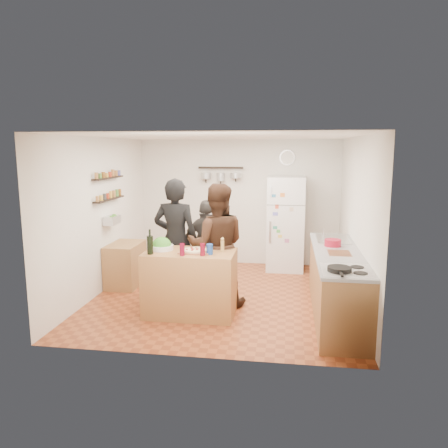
% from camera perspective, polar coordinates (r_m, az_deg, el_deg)
% --- Properties ---
extents(room_shell, '(4.20, 4.20, 4.20)m').
position_cam_1_polar(room_shell, '(7.13, 0.34, 1.18)').
color(room_shell, brown).
rests_on(room_shell, ground).
extents(prep_island, '(1.25, 0.72, 0.91)m').
position_cam_1_polar(prep_island, '(6.21, -4.42, -7.70)').
color(prep_island, '#A1763B').
rests_on(prep_island, floor).
extents(pizza_board, '(0.42, 0.34, 0.02)m').
position_cam_1_polar(pizza_board, '(6.05, -3.78, -3.59)').
color(pizza_board, brown).
rests_on(pizza_board, prep_island).
extents(pizza, '(0.34, 0.34, 0.02)m').
position_cam_1_polar(pizza, '(6.05, -3.78, -3.41)').
color(pizza, beige).
rests_on(pizza, pizza_board).
extents(salad_bowl, '(0.33, 0.33, 0.07)m').
position_cam_1_polar(salad_bowl, '(6.23, -8.14, -3.05)').
color(salad_bowl, silver).
rests_on(salad_bowl, prep_island).
extents(wine_bottle, '(0.08, 0.08, 0.25)m').
position_cam_1_polar(wine_bottle, '(5.99, -9.64, -2.72)').
color(wine_bottle, black).
rests_on(wine_bottle, prep_island).
extents(wine_glass_near, '(0.07, 0.07, 0.16)m').
position_cam_1_polar(wine_glass_near, '(5.85, -5.49, -3.35)').
color(wine_glass_near, '#5B071C').
rests_on(wine_glass_near, prep_island).
extents(wine_glass_far, '(0.07, 0.07, 0.17)m').
position_cam_1_polar(wine_glass_far, '(5.83, -2.81, -3.35)').
color(wine_glass_far, '#5D0817').
rests_on(wine_glass_far, prep_island).
extents(pepper_mill, '(0.05, 0.05, 0.16)m').
position_cam_1_polar(pepper_mill, '(6.03, -0.20, -2.92)').
color(pepper_mill, '#A17F43').
rests_on(pepper_mill, prep_island).
extents(salt_canister, '(0.09, 0.09, 0.14)m').
position_cam_1_polar(salt_canister, '(5.90, -1.90, -3.31)').
color(salt_canister, navy).
rests_on(salt_canister, prep_island).
extents(person_left, '(0.71, 0.48, 1.89)m').
position_cam_1_polar(person_left, '(6.71, -6.31, -2.08)').
color(person_left, black).
rests_on(person_left, floor).
extents(person_center, '(0.98, 0.82, 1.83)m').
position_cam_1_polar(person_center, '(6.46, -0.98, -2.77)').
color(person_center, black).
rests_on(person_center, floor).
extents(person_back, '(0.94, 0.53, 1.51)m').
position_cam_1_polar(person_back, '(7.10, -2.23, -2.92)').
color(person_back, '#2B2826').
rests_on(person_back, floor).
extents(counter_run, '(0.63, 2.63, 0.90)m').
position_cam_1_polar(counter_run, '(6.36, 14.55, -7.60)').
color(counter_run, '#9E7042').
rests_on(counter_run, floor).
extents(stove_top, '(0.60, 0.62, 0.02)m').
position_cam_1_polar(stove_top, '(5.33, 15.81, -5.90)').
color(stove_top, white).
rests_on(stove_top, counter_run).
extents(skillet, '(0.28, 0.28, 0.05)m').
position_cam_1_polar(skillet, '(5.24, 14.84, -5.72)').
color(skillet, black).
rests_on(skillet, stove_top).
extents(sink, '(0.50, 0.80, 0.03)m').
position_cam_1_polar(sink, '(7.07, 14.01, -1.95)').
color(sink, silver).
rests_on(sink, counter_run).
extents(cutting_board, '(0.30, 0.40, 0.02)m').
position_cam_1_polar(cutting_board, '(6.15, 14.83, -3.77)').
color(cutting_board, brown).
rests_on(cutting_board, counter_run).
extents(red_bowl, '(0.24, 0.24, 0.10)m').
position_cam_1_polar(red_bowl, '(6.54, 14.02, -2.40)').
color(red_bowl, maroon).
rests_on(red_bowl, counter_run).
extents(fridge, '(0.70, 0.68, 1.80)m').
position_cam_1_polar(fridge, '(8.46, 8.04, 0.05)').
color(fridge, white).
rests_on(fridge, floor).
extents(wall_clock, '(0.30, 0.03, 0.30)m').
position_cam_1_polar(wall_clock, '(8.68, 8.26, 8.58)').
color(wall_clock, silver).
rests_on(wall_clock, back_wall).
extents(spice_shelf_lower, '(0.12, 1.00, 0.02)m').
position_cam_1_polar(spice_shelf_lower, '(7.44, -14.76, 3.16)').
color(spice_shelf_lower, black).
rests_on(spice_shelf_lower, left_wall).
extents(spice_shelf_upper, '(0.12, 1.00, 0.02)m').
position_cam_1_polar(spice_shelf_upper, '(7.41, -14.88, 5.85)').
color(spice_shelf_upper, black).
rests_on(spice_shelf_upper, left_wall).
extents(produce_basket, '(0.18, 0.35, 0.14)m').
position_cam_1_polar(produce_basket, '(7.48, -14.44, 0.49)').
color(produce_basket, silver).
rests_on(produce_basket, left_wall).
extents(side_table, '(0.50, 0.80, 0.73)m').
position_cam_1_polar(side_table, '(7.68, -12.75, -5.18)').
color(side_table, '#AB7C48').
rests_on(side_table, floor).
extents(pot_rack, '(0.90, 0.04, 0.04)m').
position_cam_1_polar(pot_rack, '(8.71, -0.43, 7.37)').
color(pot_rack, black).
rests_on(pot_rack, back_wall).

